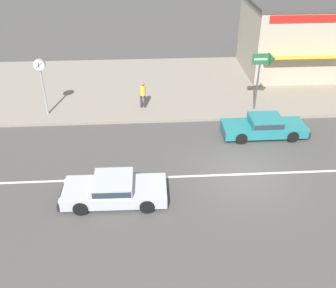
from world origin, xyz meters
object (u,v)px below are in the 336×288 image
object	(u,v)px
arrow_signboard	(269,62)
pedestrian_near_clock	(143,93)
sedan_silver_1	(114,189)
street_clock	(41,74)
shopfront_mid_block	(294,36)
sedan_teal_3	(264,126)

from	to	relation	value
arrow_signboard	pedestrian_near_clock	bearing A→B (deg)	174.97
sedan_silver_1	street_clock	size ratio (longest dim) A/B	1.33
street_clock	pedestrian_near_clock	bearing A→B (deg)	5.37
pedestrian_near_clock	shopfront_mid_block	size ratio (longest dim) A/B	0.24
sedan_teal_3	street_clock	xyz separation A→B (m)	(-11.80, 2.86, 2.05)
shopfront_mid_block	sedan_silver_1	bearing A→B (deg)	-130.94
sedan_silver_1	shopfront_mid_block	xyz separation A→B (m)	(11.78, 13.58, 2.07)
arrow_signboard	pedestrian_near_clock	xyz separation A→B (m)	(-6.99, 0.62, -1.92)
sedan_silver_1	sedan_teal_3	size ratio (longest dim) A/B	0.98
sedan_teal_3	shopfront_mid_block	xyz separation A→B (m)	(4.20, 8.76, 2.07)
street_clock	arrow_signboard	size ratio (longest dim) A/B	0.97
arrow_signboard	shopfront_mid_block	distance (m)	6.97
pedestrian_near_clock	sedan_teal_3	bearing A→B (deg)	-28.09
street_clock	pedestrian_near_clock	xyz separation A→B (m)	(5.48, 0.51, -1.52)
sedan_teal_3	shopfront_mid_block	distance (m)	9.93
pedestrian_near_clock	street_clock	bearing A→B (deg)	-174.63
arrow_signboard	shopfront_mid_block	xyz separation A→B (m)	(3.54, 6.00, -0.39)
sedan_silver_1	sedan_teal_3	xyz separation A→B (m)	(7.58, 4.82, -0.00)
sedan_teal_3	pedestrian_near_clock	xyz separation A→B (m)	(-6.33, 3.38, 0.54)
sedan_silver_1	street_clock	bearing A→B (deg)	118.82
sedan_silver_1	arrow_signboard	bearing A→B (deg)	42.61
sedan_teal_3	pedestrian_near_clock	size ratio (longest dim) A/B	2.79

